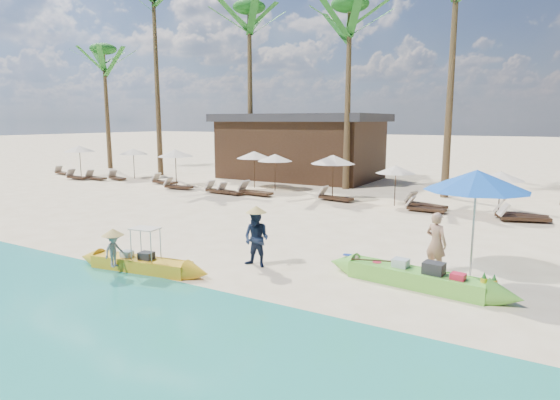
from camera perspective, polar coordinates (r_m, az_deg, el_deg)
The scene contains 36 objects.
ground at distance 13.18m, azimuth -2.24°, elevation -7.41°, with size 240.00×240.00×0.00m, color #FCE5BA.
wet_sand_strip at distance 9.62m, azimuth -19.00°, elevation -14.58°, with size 240.00×4.50×0.01m, color tan.
green_canoe at distance 11.61m, azimuth 16.23°, elevation -9.04°, with size 5.18×1.03×0.66m.
yellow_canoe at distance 12.77m, azimuth -16.57°, elevation -7.48°, with size 4.48×0.99×1.17m.
tourist at distance 12.57m, azimuth 18.49°, elevation -4.99°, with size 0.58×0.38×1.59m, color #B07A5E.
vendor_green at distance 12.50m, azimuth -2.89°, elevation -4.72°, with size 0.74×0.58×1.53m, color #141F39.
vendor_yellow at distance 12.68m, azimuth -19.60°, elevation -5.75°, with size 0.57×0.33×0.88m, color gray.
blue_umbrella at distance 12.32m, azimuth 22.85°, elevation 2.23°, with size 2.50×2.50×2.69m.
resort_parasol_0 at distance 35.27m, azimuth -23.27°, elevation 5.77°, with size 2.11×2.11×2.17m.
lounger_0_left at distance 37.43m, azimuth -25.01°, elevation 3.10°, with size 1.69×0.76×0.55m.
lounger_0_right at distance 33.90m, azimuth -23.52°, elevation 2.64°, with size 1.78×0.55×0.60m.
resort_parasol_1 at distance 33.01m, azimuth -17.46°, elevation 5.67°, with size 1.97×1.97×2.03m.
lounger_1_left at distance 33.21m, azimuth -21.61°, elevation 2.62°, with size 1.74×0.67×0.58m.
lounger_1_right at distance 32.69m, azimuth -19.31°, elevation 2.65°, with size 1.72×0.93×0.56m.
resort_parasol_2 at distance 28.30m, azimuth -12.64°, elevation 5.61°, with size 2.14×2.14×2.20m.
lounger_2_left at distance 29.65m, azimuth -14.01°, elevation 2.26°, with size 1.75×0.56×0.59m.
resort_parasol_3 at distance 27.11m, azimuth -3.17°, elevation 5.51°, with size 2.06×2.06×2.12m.
lounger_3_left at distance 27.30m, azimuth -12.46°, elevation 1.70°, with size 1.77×0.70×0.59m.
lounger_3_right at distance 25.32m, azimuth -7.52°, elevation 1.24°, with size 1.78×0.64×0.59m.
resort_parasol_4 at distance 26.02m, azimuth -0.62°, elevation 5.18°, with size 1.98×1.98×2.04m.
lounger_4_left at distance 24.92m, azimuth -6.21°, elevation 1.10°, with size 1.69×0.87×0.55m.
lounger_4_right at distance 24.50m, azimuth -3.22°, elevation 1.08°, with size 2.00×0.78×0.67m.
resort_parasol_5 at distance 22.83m, azimuth 6.48°, elevation 4.93°, with size 2.17×2.17×2.23m.
lounger_5_left at distance 22.93m, azimuth 6.55°, elevation 0.40°, with size 1.85×0.80×0.61m.
resort_parasol_6 at distance 21.90m, azimuth 13.93°, elevation 3.64°, with size 1.81×1.81×1.86m.
lounger_6_left at distance 21.75m, azimuth 17.12°, elevation -0.45°, with size 1.94×1.07×0.63m.
lounger_6_right at distance 20.95m, azimuth 17.11°, elevation -0.88°, with size 1.70×0.60×0.57m.
resort_parasol_7 at distance 20.75m, azimuth 25.34°, elevation 2.67°, with size 1.81×1.81×1.86m.
lounger_7_left at distance 20.30m, azimuth 27.30°, elevation -1.80°, with size 1.97×1.14×0.64m.
lounger_7_right at distance 20.79m, azimuth 26.96°, elevation -1.50°, with size 1.99×0.68×0.67m.
palm_0 at distance 41.06m, azimuth -20.64°, elevation 14.99°, with size 2.08×2.08×9.90m.
palm_1 at distance 35.38m, azimuth -15.09°, elevation 20.67°, with size 2.08×2.08×13.60m.
palm_2 at distance 31.39m, azimuth -3.75°, elevation 19.38°, with size 2.08×2.08×11.33m.
palm_3 at distance 27.29m, azimuth 8.45°, elevation 19.49°, with size 2.08×2.08×10.52m.
palm_4 at distance 25.68m, azimuth 20.62°, elevation 21.63°, with size 2.08×2.08×11.70m.
pavilion_west at distance 31.81m, azimuth 2.53°, elevation 6.62°, with size 10.80×6.60×4.30m.
Camera 1 is at (6.78, -10.62, 3.86)m, focal length 30.00 mm.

